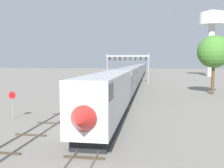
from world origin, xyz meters
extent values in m
plane|color=gray|center=(0.00, 0.00, 0.00)|extent=(400.00, 400.00, 0.00)
cube|color=slate|center=(1.28, 60.00, 0.08)|extent=(0.07, 200.00, 0.16)
cube|color=slate|center=(2.72, 60.00, 0.08)|extent=(0.07, 200.00, 0.16)
cube|color=#473828|center=(2.00, -6.00, 0.05)|extent=(2.60, 0.24, 0.10)
cube|color=#473828|center=(2.00, -2.00, 0.05)|extent=(2.60, 0.24, 0.10)
cube|color=#473828|center=(2.00, 2.00, 0.05)|extent=(2.60, 0.24, 0.10)
cube|color=#473828|center=(2.00, 6.00, 0.05)|extent=(2.60, 0.24, 0.10)
cube|color=#473828|center=(2.00, 10.00, 0.05)|extent=(2.60, 0.24, 0.10)
cube|color=#473828|center=(2.00, 14.00, 0.05)|extent=(2.60, 0.24, 0.10)
cube|color=#473828|center=(2.00, 18.00, 0.05)|extent=(2.60, 0.24, 0.10)
cube|color=#473828|center=(2.00, 22.00, 0.05)|extent=(2.60, 0.24, 0.10)
cube|color=#473828|center=(2.00, 26.00, 0.05)|extent=(2.60, 0.24, 0.10)
cube|color=#473828|center=(2.00, 30.00, 0.05)|extent=(2.60, 0.24, 0.10)
cube|color=#473828|center=(2.00, 34.00, 0.05)|extent=(2.60, 0.24, 0.10)
cube|color=#473828|center=(2.00, 38.00, 0.05)|extent=(2.60, 0.24, 0.10)
cube|color=#473828|center=(2.00, 42.00, 0.05)|extent=(2.60, 0.24, 0.10)
cube|color=#473828|center=(2.00, 46.00, 0.05)|extent=(2.60, 0.24, 0.10)
cube|color=#473828|center=(2.00, 50.00, 0.05)|extent=(2.60, 0.24, 0.10)
cube|color=#473828|center=(2.00, 54.00, 0.05)|extent=(2.60, 0.24, 0.10)
cube|color=#473828|center=(2.00, 58.00, 0.05)|extent=(2.60, 0.24, 0.10)
cube|color=#473828|center=(2.00, 62.00, 0.05)|extent=(2.60, 0.24, 0.10)
cube|color=#473828|center=(2.00, 66.00, 0.05)|extent=(2.60, 0.24, 0.10)
cube|color=#473828|center=(2.00, 70.00, 0.05)|extent=(2.60, 0.24, 0.10)
cube|color=#473828|center=(2.00, 74.00, 0.05)|extent=(2.60, 0.24, 0.10)
cube|color=#473828|center=(2.00, 78.00, 0.05)|extent=(2.60, 0.24, 0.10)
cube|color=#473828|center=(2.00, 82.00, 0.05)|extent=(2.60, 0.24, 0.10)
cube|color=#473828|center=(2.00, 86.00, 0.05)|extent=(2.60, 0.24, 0.10)
cube|color=#473828|center=(2.00, 90.00, 0.05)|extent=(2.60, 0.24, 0.10)
cube|color=#473828|center=(2.00, 94.00, 0.05)|extent=(2.60, 0.24, 0.10)
cube|color=#473828|center=(2.00, 98.00, 0.05)|extent=(2.60, 0.24, 0.10)
cube|color=#473828|center=(2.00, 102.00, 0.05)|extent=(2.60, 0.24, 0.10)
cube|color=#473828|center=(2.00, 106.00, 0.05)|extent=(2.60, 0.24, 0.10)
cube|color=#473828|center=(2.00, 110.00, 0.05)|extent=(2.60, 0.24, 0.10)
cube|color=#473828|center=(2.00, 114.00, 0.05)|extent=(2.60, 0.24, 0.10)
cube|color=#473828|center=(2.00, 118.00, 0.05)|extent=(2.60, 0.24, 0.10)
cube|color=#473828|center=(2.00, 122.00, 0.05)|extent=(2.60, 0.24, 0.10)
cube|color=#473828|center=(2.00, 126.00, 0.05)|extent=(2.60, 0.24, 0.10)
cube|color=#473828|center=(2.00, 130.00, 0.05)|extent=(2.60, 0.24, 0.10)
cube|color=#473828|center=(2.00, 134.00, 0.05)|extent=(2.60, 0.24, 0.10)
cube|color=#473828|center=(2.00, 138.00, 0.05)|extent=(2.60, 0.24, 0.10)
cube|color=#473828|center=(2.00, 142.00, 0.05)|extent=(2.60, 0.24, 0.10)
cube|color=#473828|center=(2.00, 146.00, 0.05)|extent=(2.60, 0.24, 0.10)
cube|color=#473828|center=(2.00, 150.00, 0.05)|extent=(2.60, 0.24, 0.10)
cube|color=#473828|center=(2.00, 154.00, 0.05)|extent=(2.60, 0.24, 0.10)
cube|color=#473828|center=(2.00, 158.00, 0.05)|extent=(2.60, 0.24, 0.10)
cube|color=slate|center=(-4.22, 40.00, 0.08)|extent=(0.07, 160.00, 0.16)
cube|color=slate|center=(-2.78, 40.00, 0.08)|extent=(0.07, 160.00, 0.16)
cube|color=#473828|center=(-3.50, -6.00, 0.05)|extent=(2.60, 0.24, 0.10)
cube|color=#473828|center=(-3.50, -2.00, 0.05)|extent=(2.60, 0.24, 0.10)
cube|color=#473828|center=(-3.50, 2.00, 0.05)|extent=(2.60, 0.24, 0.10)
cube|color=#473828|center=(-3.50, 6.00, 0.05)|extent=(2.60, 0.24, 0.10)
cube|color=#473828|center=(-3.50, 10.00, 0.05)|extent=(2.60, 0.24, 0.10)
cube|color=#473828|center=(-3.50, 14.00, 0.05)|extent=(2.60, 0.24, 0.10)
cube|color=#473828|center=(-3.50, 18.00, 0.05)|extent=(2.60, 0.24, 0.10)
cube|color=#473828|center=(-3.50, 22.00, 0.05)|extent=(2.60, 0.24, 0.10)
cube|color=#473828|center=(-3.50, 26.00, 0.05)|extent=(2.60, 0.24, 0.10)
cube|color=#473828|center=(-3.50, 30.00, 0.05)|extent=(2.60, 0.24, 0.10)
cube|color=#473828|center=(-3.50, 34.00, 0.05)|extent=(2.60, 0.24, 0.10)
cube|color=#473828|center=(-3.50, 38.00, 0.05)|extent=(2.60, 0.24, 0.10)
cube|color=#473828|center=(-3.50, 42.00, 0.05)|extent=(2.60, 0.24, 0.10)
cube|color=#473828|center=(-3.50, 46.00, 0.05)|extent=(2.60, 0.24, 0.10)
cube|color=#473828|center=(-3.50, 50.00, 0.05)|extent=(2.60, 0.24, 0.10)
cube|color=#473828|center=(-3.50, 54.00, 0.05)|extent=(2.60, 0.24, 0.10)
cube|color=#473828|center=(-3.50, 58.00, 0.05)|extent=(2.60, 0.24, 0.10)
cube|color=#473828|center=(-3.50, 62.00, 0.05)|extent=(2.60, 0.24, 0.10)
cube|color=#473828|center=(-3.50, 66.00, 0.05)|extent=(2.60, 0.24, 0.10)
cube|color=#473828|center=(-3.50, 70.00, 0.05)|extent=(2.60, 0.24, 0.10)
cube|color=#473828|center=(-3.50, 74.00, 0.05)|extent=(2.60, 0.24, 0.10)
cube|color=#473828|center=(-3.50, 78.00, 0.05)|extent=(2.60, 0.24, 0.10)
cube|color=#473828|center=(-3.50, 82.00, 0.05)|extent=(2.60, 0.24, 0.10)
cube|color=#473828|center=(-3.50, 86.00, 0.05)|extent=(2.60, 0.24, 0.10)
cube|color=#473828|center=(-3.50, 90.00, 0.05)|extent=(2.60, 0.24, 0.10)
cube|color=#473828|center=(-3.50, 94.00, 0.05)|extent=(2.60, 0.24, 0.10)
cube|color=#473828|center=(-3.50, 98.00, 0.05)|extent=(2.60, 0.24, 0.10)
cube|color=#473828|center=(-3.50, 102.00, 0.05)|extent=(2.60, 0.24, 0.10)
cube|color=#473828|center=(-3.50, 106.00, 0.05)|extent=(2.60, 0.24, 0.10)
cube|color=#473828|center=(-3.50, 110.00, 0.05)|extent=(2.60, 0.24, 0.10)
cube|color=#473828|center=(-3.50, 114.00, 0.05)|extent=(2.60, 0.24, 0.10)
cube|color=#473828|center=(-3.50, 118.00, 0.05)|extent=(2.60, 0.24, 0.10)
cube|color=silver|center=(2.00, 3.08, 2.90)|extent=(3.00, 18.15, 3.80)
cone|color=#B2231E|center=(2.00, -6.20, 2.50)|extent=(2.88, 2.60, 2.88)
cube|color=black|center=(2.00, -4.80, 4.04)|extent=(3.04, 1.80, 1.10)
cube|color=black|center=(2.00, 3.08, 0.50)|extent=(2.52, 16.34, 1.00)
cube|color=#9EA3AD|center=(2.00, 22.23, 2.90)|extent=(3.00, 18.15, 3.80)
cube|color=black|center=(2.00, 22.23, 3.30)|extent=(3.04, 16.70, 0.90)
cube|color=black|center=(2.00, 22.23, 0.50)|extent=(2.52, 16.34, 1.00)
cube|color=#9EA3AD|center=(2.00, 41.39, 2.90)|extent=(3.00, 18.15, 3.80)
cube|color=black|center=(2.00, 41.39, 3.30)|extent=(3.04, 16.70, 0.90)
cube|color=black|center=(2.00, 41.39, 0.50)|extent=(2.52, 16.34, 1.00)
cube|color=#9EA3AD|center=(2.00, 60.54, 2.90)|extent=(3.00, 18.15, 3.80)
cube|color=black|center=(2.00, 60.54, 3.30)|extent=(3.04, 16.70, 0.90)
cube|color=black|center=(2.00, 60.54, 0.50)|extent=(2.52, 16.34, 1.00)
cube|color=#9EA3AD|center=(2.00, 79.69, 2.90)|extent=(3.00, 18.15, 3.80)
cube|color=black|center=(2.00, 79.69, 3.30)|extent=(3.04, 16.70, 0.90)
cube|color=black|center=(2.00, 79.69, 0.50)|extent=(2.52, 16.34, 1.00)
cube|color=#9EA3AD|center=(2.00, 98.85, 2.90)|extent=(3.00, 18.15, 3.80)
cube|color=black|center=(2.00, 98.85, 3.30)|extent=(3.04, 16.70, 0.90)
cube|color=black|center=(2.00, 98.85, 0.50)|extent=(2.52, 16.34, 1.00)
cube|color=#9EA3AD|center=(2.00, 118.00, 2.90)|extent=(3.00, 18.15, 3.80)
cube|color=black|center=(2.00, 118.00, 3.30)|extent=(3.04, 16.70, 0.90)
cube|color=black|center=(2.00, 118.00, 0.50)|extent=(2.52, 16.34, 1.00)
cylinder|color=#999BA0|center=(-6.00, 49.20, 4.05)|extent=(0.36, 0.36, 8.09)
cylinder|color=#999BA0|center=(5.50, 49.20, 4.05)|extent=(0.36, 0.36, 8.09)
cube|color=#999BA0|center=(-0.25, 49.20, 7.49)|extent=(12.10, 0.36, 0.50)
cube|color=black|center=(-5.28, 49.25, 6.79)|extent=(0.44, 0.32, 0.90)
sphere|color=red|center=(-5.28, 49.06, 6.79)|extent=(0.28, 0.28, 0.28)
cube|color=black|center=(-3.84, 49.25, 6.79)|extent=(0.44, 0.32, 0.90)
sphere|color=yellow|center=(-3.84, 49.06, 6.79)|extent=(0.28, 0.28, 0.28)
cube|color=black|center=(-2.41, 49.25, 6.79)|extent=(0.44, 0.32, 0.90)
sphere|color=red|center=(-2.41, 49.06, 6.79)|extent=(0.28, 0.28, 0.28)
cube|color=black|center=(-0.97, 49.25, 6.79)|extent=(0.44, 0.32, 0.90)
sphere|color=yellow|center=(-0.97, 49.06, 6.79)|extent=(0.28, 0.28, 0.28)
cube|color=black|center=(0.47, 49.25, 6.79)|extent=(0.44, 0.32, 0.90)
sphere|color=yellow|center=(0.47, 49.06, 6.79)|extent=(0.28, 0.28, 0.28)
cube|color=black|center=(1.91, 49.25, 6.79)|extent=(0.44, 0.32, 0.90)
sphere|color=green|center=(1.91, 49.06, 6.79)|extent=(0.28, 0.28, 0.28)
cube|color=black|center=(3.34, 49.25, 6.79)|extent=(0.44, 0.32, 0.90)
sphere|color=red|center=(3.34, 49.06, 6.79)|extent=(0.28, 0.28, 0.28)
cube|color=black|center=(4.78, 49.25, 6.79)|extent=(0.44, 0.32, 0.90)
sphere|color=green|center=(4.78, 49.06, 6.79)|extent=(0.28, 0.28, 0.28)
cylinder|color=beige|center=(30.02, 85.58, 10.30)|extent=(2.60, 2.60, 20.61)
cylinder|color=white|center=(30.02, 85.58, 22.98)|extent=(9.81, 9.81, 4.74)
cone|color=white|center=(30.02, 85.58, 25.95)|extent=(10.00, 10.00, 1.20)
cylinder|color=gray|center=(-8.00, 3.12, 1.10)|extent=(0.08, 0.08, 2.20)
cylinder|color=red|center=(-8.00, 3.10, 2.50)|extent=(0.76, 0.03, 0.76)
cylinder|color=brown|center=(17.22, 26.97, 2.85)|extent=(0.56, 0.56, 5.69)
sphere|color=#427F2D|center=(17.22, 26.97, 7.73)|extent=(5.81, 5.81, 5.81)
camera|label=1|loc=(5.92, -20.47, 5.94)|focal=40.17mm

